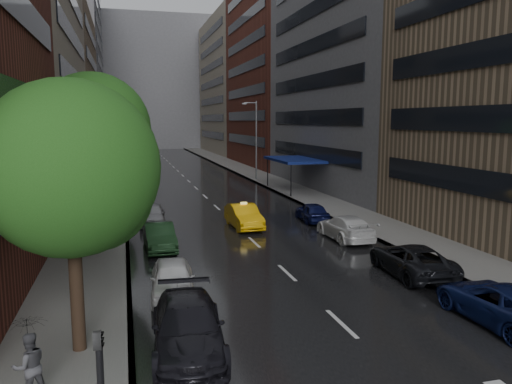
# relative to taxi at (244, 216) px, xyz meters

# --- Properties ---
(ground) EXTENTS (220.00, 220.00, 0.00)m
(ground) POSITION_rel_taxi_xyz_m (-0.34, -20.05, -0.77)
(ground) COLOR gray
(ground) RESTS_ON ground
(road) EXTENTS (14.00, 140.00, 0.01)m
(road) POSITION_rel_taxi_xyz_m (-0.34, 29.95, -0.76)
(road) COLOR black
(road) RESTS_ON ground
(sidewalk_left) EXTENTS (4.00, 140.00, 0.15)m
(sidewalk_left) POSITION_rel_taxi_xyz_m (-9.34, 29.95, -0.69)
(sidewalk_left) COLOR gray
(sidewalk_left) RESTS_ON ground
(sidewalk_right) EXTENTS (4.00, 140.00, 0.15)m
(sidewalk_right) POSITION_rel_taxi_xyz_m (8.66, 29.95, -0.69)
(sidewalk_right) COLOR gray
(sidewalk_right) RESTS_ON ground
(buildings_left) EXTENTS (8.00, 108.00, 38.00)m
(buildings_left) POSITION_rel_taxi_xyz_m (-15.34, 38.74, 15.22)
(buildings_left) COLOR maroon
(buildings_left) RESTS_ON ground
(buildings_right) EXTENTS (8.05, 109.10, 36.00)m
(buildings_right) POSITION_rel_taxi_xyz_m (14.66, 36.65, 14.26)
(buildings_right) COLOR #937A5B
(buildings_right) RESTS_ON ground
(building_far) EXTENTS (40.00, 14.00, 32.00)m
(building_far) POSITION_rel_taxi_xyz_m (-0.34, 97.95, 15.23)
(building_far) COLOR slate
(building_far) RESTS_ON ground
(tree_near) EXTENTS (5.15, 5.15, 8.21)m
(tree_near) POSITION_rel_taxi_xyz_m (-8.94, -16.08, 4.85)
(tree_near) COLOR #382619
(tree_near) RESTS_ON ground
(tree_mid) EXTENTS (5.96, 5.96, 9.50)m
(tree_mid) POSITION_rel_taxi_xyz_m (-8.94, -3.53, 5.74)
(tree_mid) COLOR #382619
(tree_mid) RESTS_ON ground
(tree_far) EXTENTS (4.51, 4.51, 7.19)m
(tree_far) POSITION_rel_taxi_xyz_m (-8.94, 10.14, 4.14)
(tree_far) COLOR #382619
(tree_far) RESTS_ON ground
(taxi) EXTENTS (1.77, 4.72, 1.54)m
(taxi) POSITION_rel_taxi_xyz_m (0.00, 0.00, 0.00)
(taxi) COLOR #F6B10C
(taxi) RESTS_ON ground
(parked_cars_left) EXTENTS (2.52, 24.03, 1.53)m
(parked_cars_left) POSITION_rel_taxi_xyz_m (-5.74, -9.06, -0.03)
(parked_cars_left) COLOR black
(parked_cars_left) RESTS_ON ground
(parked_cars_right) EXTENTS (2.69, 22.62, 1.45)m
(parked_cars_right) POSITION_rel_taxi_xyz_m (5.06, -9.65, -0.06)
(parked_cars_right) COLOR #0F1846
(parked_cars_right) RESTS_ON ground
(ped_black_umbrella) EXTENTS (1.01, 0.98, 2.09)m
(ped_black_umbrella) POSITION_rel_taxi_xyz_m (-9.88, -18.62, 0.61)
(ped_black_umbrella) COLOR #48484D
(ped_black_umbrella) RESTS_ON sidewalk_left
(street_lamp_left) EXTENTS (1.74, 0.22, 9.00)m
(street_lamp_left) POSITION_rel_taxi_xyz_m (-8.06, 9.95, 4.12)
(street_lamp_left) COLOR gray
(street_lamp_left) RESTS_ON sidewalk_left
(street_lamp_right) EXTENTS (1.74, 0.22, 9.00)m
(street_lamp_right) POSITION_rel_taxi_xyz_m (7.38, 24.95, 4.12)
(street_lamp_right) COLOR gray
(street_lamp_right) RESTS_ON sidewalk_right
(awning) EXTENTS (4.00, 8.00, 3.12)m
(awning) POSITION_rel_taxi_xyz_m (8.64, 14.95, 2.36)
(awning) COLOR navy
(awning) RESTS_ON sidewalk_right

